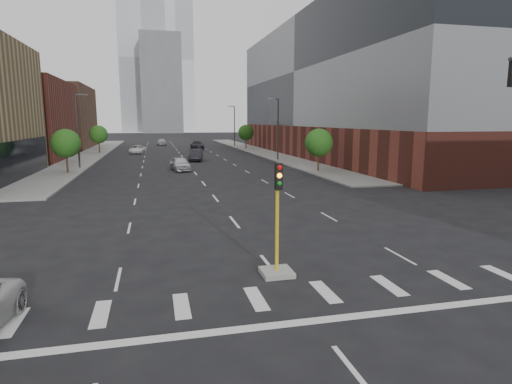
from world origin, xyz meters
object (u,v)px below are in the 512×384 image
object	(u,v)px
car_mid_right	(196,155)
car_distant	(162,142)
car_far_left	(137,149)
car_near_left	(180,164)
median_traffic_signal	(277,251)
car_deep_right	(197,145)

from	to	relation	value
car_mid_right	car_distant	distance (m)	41.42
car_mid_right	car_far_left	xyz separation A→B (m)	(-8.87, 16.66, -0.14)
car_near_left	car_mid_right	bearing A→B (deg)	68.63
median_traffic_signal	car_mid_right	distance (m)	47.99
car_near_left	car_distant	size ratio (longest dim) A/B	1.02
car_distant	car_near_left	bearing A→B (deg)	-93.04
car_far_left	car_distant	distance (m)	25.02
car_near_left	car_deep_right	xyz separation A→B (m)	(5.76, 37.75, 0.03)
car_near_left	car_far_left	distance (m)	29.04
car_deep_right	car_far_left	bearing A→B (deg)	-142.26
car_far_left	car_deep_right	size ratio (longest dim) A/B	0.89
car_distant	car_mid_right	bearing A→B (deg)	-88.55
car_distant	car_deep_right	bearing A→B (deg)	-70.04
median_traffic_signal	car_distant	size ratio (longest dim) A/B	0.94
median_traffic_signal	car_near_left	world-z (taller)	median_traffic_signal
median_traffic_signal	car_deep_right	world-z (taller)	median_traffic_signal
median_traffic_signal	car_distant	xyz separation A→B (m)	(-2.59, 89.19, -0.18)
car_mid_right	car_deep_right	world-z (taller)	car_mid_right
car_deep_right	car_distant	bearing A→B (deg)	113.22
car_mid_right	median_traffic_signal	bearing A→B (deg)	-82.64
car_distant	median_traffic_signal	bearing A→B (deg)	-92.55
median_traffic_signal	car_distant	distance (m)	89.23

